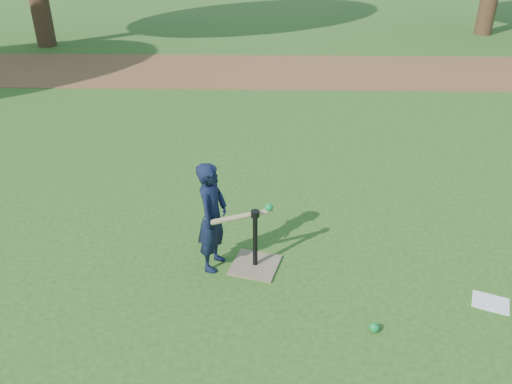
{
  "coord_description": "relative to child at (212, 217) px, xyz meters",
  "views": [
    {
      "loc": [
        0.09,
        -3.73,
        2.9
      ],
      "look_at": [
        -0.03,
        0.47,
        0.65
      ],
      "focal_mm": 35.0,
      "sensor_mm": 36.0,
      "label": 1
    }
  ],
  "objects": [
    {
      "name": "dirt_strip",
      "position": [
        0.42,
        7.33,
        -0.53
      ],
      "size": [
        24.0,
        3.0,
        0.01
      ],
      "primitive_type": "cube",
      "color": "brown",
      "rests_on": "ground"
    },
    {
      "name": "batting_tee",
      "position": [
        0.39,
        -0.01,
        -0.43
      ],
      "size": [
        0.53,
        0.53,
        0.61
      ],
      "color": "#7C6C4F",
      "rests_on": "ground"
    },
    {
      "name": "swing_action",
      "position": [
        0.29,
        -0.01,
        0.04
      ],
      "size": [
        0.62,
        0.28,
        0.11
      ],
      "color": "tan",
      "rests_on": "ground"
    },
    {
      "name": "child",
      "position": [
        0.0,
        0.0,
        0.0
      ],
      "size": [
        0.35,
        0.45,
        1.08
      ],
      "primitive_type": "imported",
      "rotation": [
        0.0,
        0.0,
        1.3
      ],
      "color": "black",
      "rests_on": "ground"
    },
    {
      "name": "wiffle_ball_ground",
      "position": [
        1.38,
        -0.86,
        -0.5
      ],
      "size": [
        0.08,
        0.08,
        0.08
      ],
      "primitive_type": "sphere",
      "color": "#0C8737",
      "rests_on": "ground"
    },
    {
      "name": "ground",
      "position": [
        0.42,
        -0.17,
        -0.54
      ],
      "size": [
        80.0,
        80.0,
        0.0
      ],
      "primitive_type": "plane",
      "color": "#285116",
      "rests_on": "ground"
    },
    {
      "name": "clipboard",
      "position": [
        2.46,
        -0.49,
        -0.53
      ],
      "size": [
        0.37,
        0.33,
        0.01
      ],
      "primitive_type": "cube",
      "rotation": [
        0.0,
        0.0,
        -0.39
      ],
      "color": "white",
      "rests_on": "ground"
    }
  ]
}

